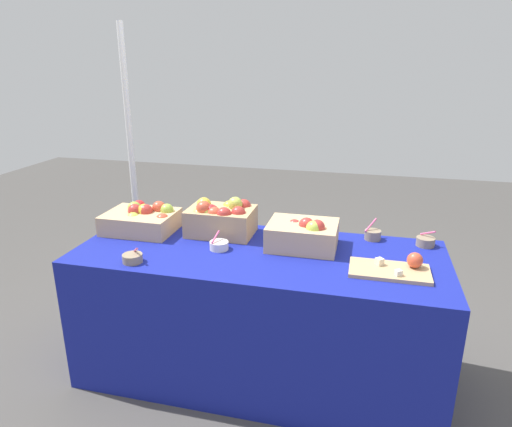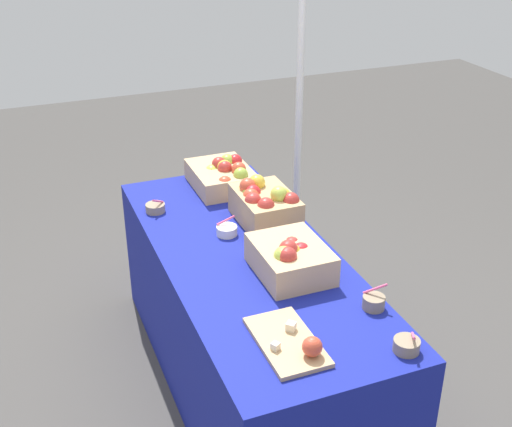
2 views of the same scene
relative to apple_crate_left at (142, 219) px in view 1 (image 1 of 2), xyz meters
name	(u,v)px [view 1 (image 1 of 2)]	position (x,y,z in m)	size (l,w,h in m)	color
ground_plane	(259,371)	(0.73, -0.13, -0.81)	(10.00, 10.00, 0.00)	#474442
table	(259,314)	(0.73, -0.13, -0.44)	(1.90, 0.76, 0.74)	navy
apple_crate_left	(142,219)	(0.00, 0.00, 0.00)	(0.39, 0.30, 0.16)	tan
apple_crate_middle	(221,218)	(0.46, 0.05, 0.03)	(0.37, 0.25, 0.21)	tan
apple_crate_right	(303,234)	(0.94, -0.02, 0.01)	(0.36, 0.28, 0.17)	tan
cutting_board_front	(395,268)	(1.40, -0.22, -0.05)	(0.37, 0.20, 0.09)	tan
sample_bowl_near	(133,258)	(0.16, -0.42, -0.05)	(0.10, 0.10, 0.09)	gray
sample_bowl_mid	(373,235)	(1.30, 0.18, -0.04)	(0.09, 0.10, 0.11)	gray
sample_bowl_far	(425,242)	(1.57, 0.15, -0.05)	(0.10, 0.10, 0.09)	gray
sample_bowl_extra	(219,245)	(0.52, -0.16, -0.05)	(0.10, 0.10, 0.09)	silver
tent_pole	(132,166)	(-0.39, 0.63, 0.15)	(0.04, 0.04, 1.92)	white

